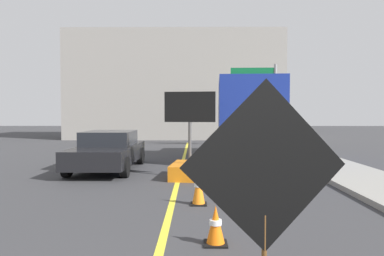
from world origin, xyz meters
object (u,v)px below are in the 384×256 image
Objects in this scene: box_truck at (247,117)px; traffic_cone_near_sign at (216,225)px; roadwork_sign at (265,171)px; pickup_car at (108,150)px; traffic_cone_mid_lane at (199,188)px; highway_guide_sign at (262,91)px; arrow_board_trailer at (190,162)px.

box_truck is 10.96m from traffic_cone_near_sign.
traffic_cone_near_sign is at bearing 99.20° from roadwork_sign.
box_truck is at bearing 79.53° from traffic_cone_near_sign.
pickup_car is 6.00m from traffic_cone_mid_lane.
roadwork_sign is at bearing -97.24° from box_truck.
highway_guide_sign is 8.24× the size of traffic_cone_near_sign.
arrow_board_trailer is 0.57× the size of pickup_car.
traffic_cone_mid_lane reaches higher than traffic_cone_near_sign.
arrow_board_trailer is 0.54× the size of highway_guide_sign.
traffic_cone_mid_lane is at bearing -105.11° from box_truck.
highway_guide_sign is at bearing 74.44° from traffic_cone_mid_lane.
arrow_board_trailer is at bearing 94.62° from traffic_cone_near_sign.
traffic_cone_mid_lane is at bearing -57.80° from pickup_car.
box_truck is at bearing 62.54° from arrow_board_trailer.
roadwork_sign is 0.49× the size of pickup_car.
roadwork_sign reaches higher than pickup_car.
highway_guide_sign reaches higher than arrow_board_trailer.
highway_guide_sign reaches higher than traffic_cone_near_sign.
roadwork_sign is at bearing -100.20° from highway_guide_sign.
arrow_board_trailer is at bearing -117.46° from box_truck.
highway_guide_sign is at bearing 77.42° from traffic_cone_near_sign.
traffic_cone_mid_lane is (0.24, -3.46, -0.10)m from arrow_board_trailer.
pickup_car is at bearing 114.41° from traffic_cone_near_sign.
arrow_board_trailer reaches higher than roadwork_sign.
box_truck is 11.27× the size of traffic_cone_near_sign.
traffic_cone_mid_lane is at bearing -105.56° from highway_guide_sign.
highway_guide_sign is (3.40, 18.93, 1.95)m from roadwork_sign.
box_truck is at bearing 74.89° from traffic_cone_mid_lane.
traffic_cone_near_sign is at bearing -65.59° from pickup_car.
traffic_cone_mid_lane is (-2.21, -8.18, -1.47)m from box_truck.
highway_guide_sign is at bearing 68.71° from arrow_board_trailer.
traffic_cone_mid_lane is (-3.99, -14.32, -3.04)m from highway_guide_sign.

